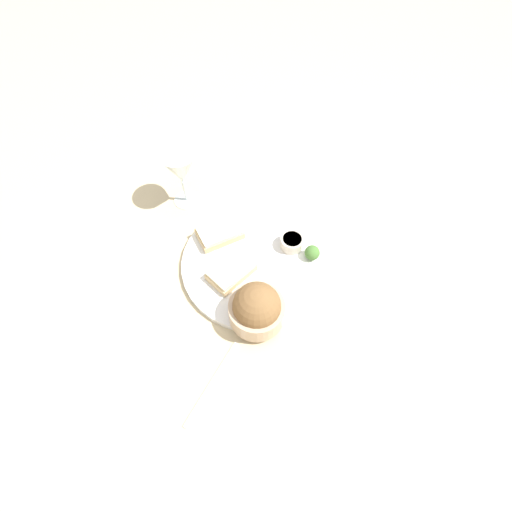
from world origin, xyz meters
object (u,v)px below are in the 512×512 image
at_px(cheese_toast_near, 220,233).
at_px(cheese_toast_far, 231,271).
at_px(fork, 212,383).
at_px(sauce_ramekin, 292,242).
at_px(wine_glass, 180,169).
at_px(salad_bowl, 257,308).

bearing_deg(cheese_toast_near, cheese_toast_far, -96.72).
bearing_deg(cheese_toast_far, fork, -120.29).
bearing_deg(sauce_ramekin, cheese_toast_far, -173.63).
distance_m(cheese_toast_far, wine_glass, 0.27).
bearing_deg(salad_bowl, cheese_toast_near, 89.76).
height_order(wine_glass, fork, wine_glass).
bearing_deg(salad_bowl, wine_glass, 95.29).
bearing_deg(fork, cheese_toast_near, 67.09).
xyz_separation_m(cheese_toast_far, wine_glass, (-0.02, 0.26, 0.08)).
distance_m(cheese_toast_near, wine_glass, 0.17).
bearing_deg(cheese_toast_near, sauce_ramekin, -32.45).
xyz_separation_m(salad_bowl, cheese_toast_near, (0.00, 0.22, -0.02)).
relative_size(cheese_toast_near, fork, 0.70).
bearing_deg(salad_bowl, sauce_ramekin, 42.56).
xyz_separation_m(sauce_ramekin, fork, (-0.27, -0.22, -0.03)).
bearing_deg(sauce_ramekin, salad_bowl, -137.44).
height_order(sauce_ramekin, cheese_toast_far, sauce_ramekin).
height_order(cheese_toast_near, cheese_toast_far, same).
bearing_deg(cheese_toast_far, wine_glass, 95.04).
relative_size(salad_bowl, cheese_toast_near, 1.10).
bearing_deg(fork, wine_glass, 78.24).
distance_m(sauce_ramekin, cheese_toast_far, 0.15).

